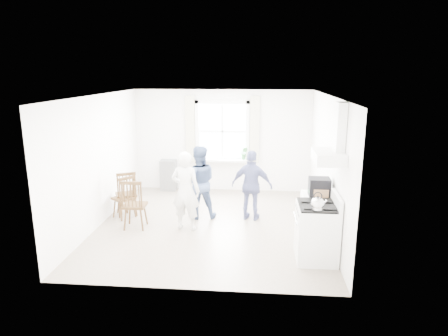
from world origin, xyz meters
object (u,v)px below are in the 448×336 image
stereo_stack (319,187)px  windsor_chair_a (126,189)px  gas_stove (317,231)px  low_cabinet (315,218)px  person_mid (199,182)px  windsor_chair_b (133,200)px  person_right (252,186)px  person_left (186,191)px  windsor_chair_c (126,193)px

stereo_stack → windsor_chair_a: 4.03m
gas_stove → windsor_chair_a: bearing=155.9°
low_cabinet → person_mid: (-2.29, 1.06, 0.32)m
windsor_chair_b → windsor_chair_a: bearing=117.2°
stereo_stack → person_right: person_right is taller
low_cabinet → windsor_chair_b: (-3.46, 0.27, 0.17)m
gas_stove → person_right: bearing=122.5°
gas_stove → person_left: person_left is taller
person_left → person_right: (1.27, 0.65, -0.05)m
windsor_chair_c → gas_stove: bearing=-22.5°
low_cabinet → person_right: (-1.17, 1.03, 0.29)m
low_cabinet → stereo_stack: stereo_stack is taller
windsor_chair_a → person_mid: size_ratio=0.64×
gas_stove → windsor_chair_b: 3.53m
low_cabinet → windsor_chair_b: 3.48m
windsor_chair_c → person_right: size_ratio=0.63×
windsor_chair_b → person_mid: person_mid is taller
person_left → gas_stove: bearing=164.9°
low_cabinet → windsor_chair_b: bearing=175.6°
windsor_chair_c → person_mid: bearing=8.0°
windsor_chair_a → windsor_chair_b: size_ratio=0.98×
person_left → windsor_chair_a: bearing=-13.9°
stereo_stack → person_mid: (-2.32, 1.13, -0.29)m
stereo_stack → windsor_chair_b: size_ratio=0.36×
person_left → windsor_chair_b: bearing=16.1°
stereo_stack → low_cabinet: bearing=110.5°
windsor_chair_a → stereo_stack: bearing=-15.3°
windsor_chair_a → person_left: 1.52m
person_mid → person_right: size_ratio=1.05×
low_cabinet → stereo_stack: bearing=-69.5°
gas_stove → windsor_chair_b: size_ratio=1.11×
low_cabinet → windsor_chair_c: windsor_chair_c is taller
low_cabinet → stereo_stack: size_ratio=2.48×
low_cabinet → person_right: size_ratio=0.61×
windsor_chair_a → windsor_chair_b: 0.81m
windsor_chair_b → person_left: 1.04m
windsor_chair_a → windsor_chair_b: bearing=-62.8°
windsor_chair_a → person_mid: bearing=2.6°
low_cabinet → person_mid: 2.54m
windsor_chair_b → person_mid: 1.42m
windsor_chair_b → person_mid: bearing=33.9°
person_left → windsor_chair_c: bearing=-9.2°
low_cabinet → person_mid: bearing=155.3°
gas_stove → windsor_chair_a: gas_stove is taller
person_mid → person_right: (1.12, -0.02, -0.04)m
windsor_chair_a → person_left: person_left is taller
person_left → person_mid: (0.15, 0.67, -0.01)m
person_left → person_mid: size_ratio=1.01×
windsor_chair_b → person_mid: size_ratio=0.66×
windsor_chair_a → person_left: (1.39, -0.60, 0.18)m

